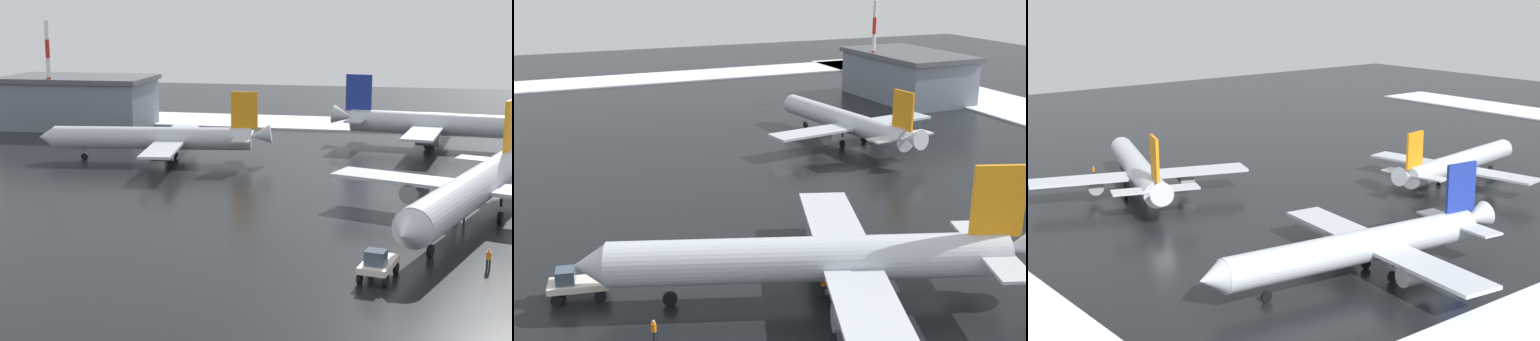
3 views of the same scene
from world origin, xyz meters
TOP-DOWN VIEW (x-y plane):
  - ground_plane at (0.00, 0.00)m, footprint 240.00×240.00m
  - snow_bank_right at (67.00, 0.00)m, footprint 14.00×116.00m
  - airplane_foreground_jet at (-36.00, 13.14)m, footprint 29.37×34.80m
  - airplane_parked_portside at (3.44, -11.23)m, footprint 31.62×26.36m
  - pushback_tug at (-28.25, 30.31)m, footprint 3.07×4.94m
  - ground_crew_mid_apron at (-36.65, 26.19)m, footprint 0.36×0.36m
  - ground_crew_near_tug at (-35.41, 12.58)m, footprint 0.36×0.36m
  - antenna_mast at (28.88, -31.23)m, footprint 0.70×0.70m
  - cargo_hangar at (26.64, -37.53)m, footprint 25.39×15.66m

SIDE VIEW (x-z plane):
  - ground_plane at x=0.00m, z-range 0.00..0.00m
  - snow_bank_right at x=67.00m, z-range 0.00..0.28m
  - ground_crew_mid_apron at x=-36.65m, z-range 0.12..1.83m
  - ground_crew_near_tug at x=-35.41m, z-range 0.12..1.83m
  - pushback_tug at x=-28.25m, z-range 0.03..2.53m
  - airplane_parked_portside at x=3.44m, z-range -1.59..7.81m
  - airplane_foreground_jet at x=-36.00m, z-range -1.81..8.86m
  - cargo_hangar at x=26.64m, z-range 0.04..8.84m
  - antenna_mast at x=28.88m, z-range 0.00..18.27m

